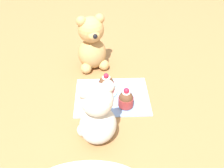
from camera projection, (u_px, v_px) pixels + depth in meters
ground_plane at (112, 97)px, 0.91m from camera, size 4.00×4.00×0.00m
knitted_placemat at (112, 96)px, 0.90m from camera, size 0.25×0.20×0.01m
teddy_bear_cream at (97, 115)px, 0.70m from camera, size 0.13×0.12×0.20m
teddy_bear_tan at (92, 44)px, 0.99m from camera, size 0.13×0.13×0.22m
cupcake_near_cream_bear at (126, 99)px, 0.85m from camera, size 0.05×0.05×0.07m
saucer_plate at (106, 91)px, 0.92m from camera, size 0.08×0.08×0.01m
cupcake_near_tan_bear at (106, 85)px, 0.90m from camera, size 0.06×0.06×0.07m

